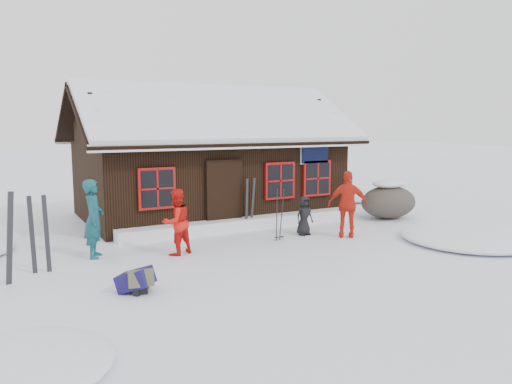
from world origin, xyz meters
TOP-DOWN VIEW (x-y plane):
  - ground at (0.00, 0.00)m, footprint 120.00×120.00m
  - mountain_hut at (1.50, 4.98)m, footprint 8.90×6.09m
  - snow_drift at (1.50, 2.25)m, footprint 7.60×0.60m
  - snow_mounds at (1.65, 1.86)m, footprint 20.60×13.20m
  - skier_teal at (-3.03, 1.14)m, footprint 0.64×0.78m
  - skier_orange_left at (-1.28, 0.45)m, footprint 0.92×0.81m
  - skier_orange_right at (3.43, -0.08)m, footprint 1.13×1.00m
  - skier_crouched at (2.56, 0.74)m, footprint 0.57×0.40m
  - boulder at (6.42, 1.50)m, footprint 1.95×1.46m
  - ski_pair_left at (-4.99, -0.14)m, footprint 0.53×0.19m
  - ski_pair_mid at (-4.26, 0.44)m, footprint 0.40×0.07m
  - ski_pair_right at (1.62, 2.20)m, footprint 0.43×0.18m
  - ski_poles at (1.63, 0.55)m, footprint 0.26×0.13m
  - backpack_blue at (-2.87, -1.75)m, footprint 0.74×0.74m
  - backpack_olive at (-2.80, -1.74)m, footprint 0.52×0.65m

SIDE VIEW (x-z plane):
  - ground at x=0.00m, z-range 0.00..0.00m
  - snow_mounds at x=1.65m, z-range -0.24..0.24m
  - backpack_blue at x=-2.87m, z-range 0.00..0.32m
  - backpack_olive at x=-2.80m, z-range 0.00..0.33m
  - snow_drift at x=1.50m, z-range 0.00..0.35m
  - skier_crouched at x=2.56m, z-range 0.00..1.10m
  - boulder at x=6.42m, z-range 0.00..1.15m
  - ski_poles at x=1.63m, z-range -0.04..1.39m
  - ski_pair_right at x=1.62m, z-range -0.05..1.50m
  - skier_orange_left at x=-1.28m, z-range 0.00..1.57m
  - ski_pair_mid at x=-4.26m, z-range -0.05..1.63m
  - ski_pair_left at x=-4.99m, z-range -0.05..1.82m
  - skier_teal at x=-3.03m, z-range 0.00..1.83m
  - skier_orange_right at x=3.43m, z-range 0.00..1.83m
  - mountain_hut at x=1.50m, z-range -0.63..3.79m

